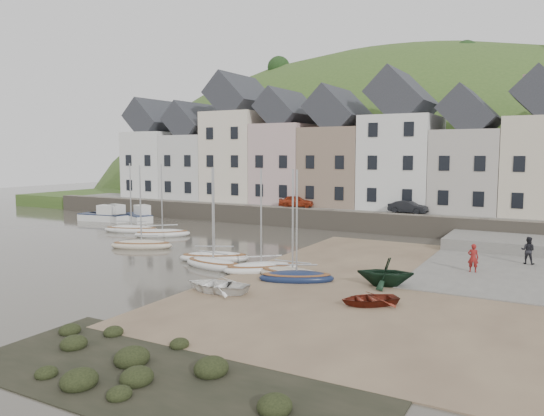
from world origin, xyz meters
The scene contains 27 objects.
ground centered at (0.00, 0.00, 0.00)m, with size 160.00×160.00×0.00m, color #443E36.
quay_land centered at (0.00, 32.00, 0.75)m, with size 90.00×30.00×1.50m, color #385321.
quay_street centered at (0.00, 20.50, 1.55)m, with size 70.00×7.00×0.10m, color slate.
seawall centered at (0.00, 17.00, 0.90)m, with size 70.00×1.20×1.80m, color slate.
beach centered at (11.00, 0.00, 0.03)m, with size 18.00×26.00×0.06m, color brown.
slipway centered at (15.00, 8.00, 0.06)m, with size 8.00×18.00×0.12m, color slate.
hillside centered at (-5.00, 60.00, -17.99)m, with size 134.40×84.00×84.00m.
townhouse_terrace centered at (1.76, 24.00, 7.32)m, with size 61.05×8.00×13.93m.
sailboat_0 centered at (-14.83, 7.07, 0.26)m, with size 5.29×3.13×6.32m.
sailboat_1 centered at (-10.82, 6.54, 0.26)m, with size 4.46×4.20×6.32m.
sailboat_2 centered at (-8.54, 1.56, 0.26)m, with size 4.78×3.39×6.32m.
sailboat_3 centered at (-1.18, 0.40, 0.26)m, with size 4.74×3.44×6.32m.
sailboat_4 centered at (-0.01, -1.39, 0.26)m, with size 4.41×2.00×6.32m.
sailboat_5 centered at (5.97, -2.04, 0.27)m, with size 4.34×3.16×6.32m.
sailboat_6 centered at (3.14, -0.97, 0.26)m, with size 4.32×4.12×6.32m.
sailboat_7 centered at (5.44, -1.47, 0.27)m, with size 4.09×1.57×6.32m.
motorboat_0 centered at (-22.34, 11.88, 0.58)m, with size 5.48×2.72×1.70m.
motorboat_1 centered at (-22.67, 11.31, 0.58)m, with size 5.36×2.51×1.70m.
motorboat_2 centered at (-19.45, 12.75, 0.58)m, with size 4.74×3.32×1.70m.
rowboat_white centered at (3.50, -5.99, 0.40)m, with size 2.36×3.30×0.68m, color white.
rowboat_green centered at (10.55, -0.85, 0.82)m, with size 2.49×2.88×1.52m, color black.
rowboat_red centered at (10.92, -4.55, 0.34)m, with size 1.91×2.68×0.56m, color maroon.
person_red centered at (14.09, 4.56, 0.95)m, with size 0.60×0.40×1.66m, color maroon.
person_dark centered at (16.74, 8.56, 0.97)m, with size 0.83×0.65×1.71m, color black.
car_left centered at (-4.71, 19.50, 2.19)m, with size 1.40×3.47×1.18m, color #A03117.
car_right centered at (6.44, 19.50, 2.17)m, with size 1.21×3.46×1.14m, color black.
shore_rocks centered at (7.24, -15.06, 0.13)m, with size 14.00×6.00×0.74m.
Camera 1 is at (18.37, -27.21, 6.99)m, focal length 34.70 mm.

